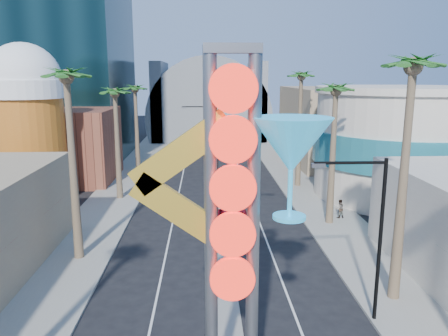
# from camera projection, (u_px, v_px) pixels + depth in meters

# --- Properties ---
(sidewalk_west) EXTENTS (5.00, 100.00, 0.15)m
(sidewalk_west) POSITION_uv_depth(u_px,v_px,m) (124.00, 185.00, 46.65)
(sidewalk_west) COLOR gray
(sidewalk_west) RESTS_ON ground
(sidewalk_east) EXTENTS (5.00, 100.00, 0.15)m
(sidewalk_east) POSITION_uv_depth(u_px,v_px,m) (300.00, 184.00, 47.49)
(sidewalk_east) COLOR gray
(sidewalk_east) RESTS_ON ground
(median) EXTENTS (1.60, 84.00, 0.15)m
(median) POSITION_uv_depth(u_px,v_px,m) (212.00, 178.00, 50.00)
(median) COLOR gray
(median) RESTS_ON ground
(brick_filler_west) EXTENTS (10.00, 10.00, 8.00)m
(brick_filler_west) POSITION_uv_depth(u_px,v_px,m) (68.00, 145.00, 48.47)
(brick_filler_west) COLOR brown
(brick_filler_west) RESTS_ON ground
(filler_east) EXTENTS (10.00, 20.00, 10.00)m
(filler_east) POSITION_uv_depth(u_px,v_px,m) (328.00, 125.00, 59.47)
(filler_east) COLOR #A08567
(filler_east) RESTS_ON ground
(beer_mug) EXTENTS (7.00, 7.00, 14.50)m
(beer_mug) POSITION_uv_depth(u_px,v_px,m) (28.00, 117.00, 39.81)
(beer_mug) COLOR #C25219
(beer_mug) RESTS_ON ground
(turquoise_building) EXTENTS (16.60, 16.60, 10.60)m
(turquoise_building) POSITION_uv_depth(u_px,v_px,m) (401.00, 143.00, 41.91)
(turquoise_building) COLOR beige
(turquoise_building) RESTS_ON ground
(canopy) EXTENTS (22.00, 16.00, 22.00)m
(canopy) POSITION_uv_depth(u_px,v_px,m) (209.00, 115.00, 82.35)
(canopy) COLOR slate
(canopy) RESTS_ON ground
(neon_sign) EXTENTS (6.53, 2.60, 12.55)m
(neon_sign) POSITION_uv_depth(u_px,v_px,m) (257.00, 209.00, 14.30)
(neon_sign) COLOR gray
(neon_sign) RESTS_ON ground
(streetlight_0) EXTENTS (3.79, 0.25, 8.00)m
(streetlight_0) POSITION_uv_depth(u_px,v_px,m) (224.00, 171.00, 31.44)
(streetlight_0) COLOR black
(streetlight_0) RESTS_ON ground
(streetlight_1) EXTENTS (3.79, 0.25, 8.00)m
(streetlight_1) POSITION_uv_depth(u_px,v_px,m) (207.00, 130.00, 54.84)
(streetlight_1) COLOR black
(streetlight_1) RESTS_ON ground
(streetlight_2) EXTENTS (3.45, 0.25, 8.00)m
(streetlight_2) POSITION_uv_depth(u_px,v_px,m) (371.00, 226.00, 20.00)
(streetlight_2) COLOR black
(streetlight_2) RESTS_ON ground
(palm_1) EXTENTS (2.40, 2.40, 12.70)m
(palm_1) POSITION_uv_depth(u_px,v_px,m) (67.00, 89.00, 25.87)
(palm_1) COLOR brown
(palm_1) RESTS_ON ground
(palm_2) EXTENTS (2.40, 2.40, 11.20)m
(palm_2) POSITION_uv_depth(u_px,v_px,m) (115.00, 99.00, 39.83)
(palm_2) COLOR brown
(palm_2) RESTS_ON ground
(palm_3) EXTENTS (2.40, 2.40, 11.20)m
(palm_3) POSITION_uv_depth(u_px,v_px,m) (135.00, 94.00, 51.56)
(palm_3) COLOR brown
(palm_3) RESTS_ON ground
(palm_5) EXTENTS (2.40, 2.40, 13.20)m
(palm_5) POSITION_uv_depth(u_px,v_px,m) (412.00, 82.00, 20.72)
(palm_5) COLOR brown
(palm_5) RESTS_ON ground
(palm_6) EXTENTS (2.40, 2.40, 11.70)m
(palm_6) POSITION_uv_depth(u_px,v_px,m) (336.00, 98.00, 32.72)
(palm_6) COLOR brown
(palm_6) RESTS_ON ground
(palm_7) EXTENTS (2.40, 2.40, 12.70)m
(palm_7) POSITION_uv_depth(u_px,v_px,m) (301.00, 83.00, 44.26)
(palm_7) COLOR brown
(palm_7) RESTS_ON ground
(red_pickup) EXTENTS (2.87, 5.81, 1.58)m
(red_pickup) POSITION_uv_depth(u_px,v_px,m) (233.00, 223.00, 32.64)
(red_pickup) COLOR #A90D20
(red_pickup) RESTS_ON ground
(pedestrian_b) EXTENTS (0.84, 0.71, 1.54)m
(pedestrian_b) POSITION_uv_depth(u_px,v_px,m) (340.00, 209.00, 35.68)
(pedestrian_b) COLOR gray
(pedestrian_b) RESTS_ON sidewalk_east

